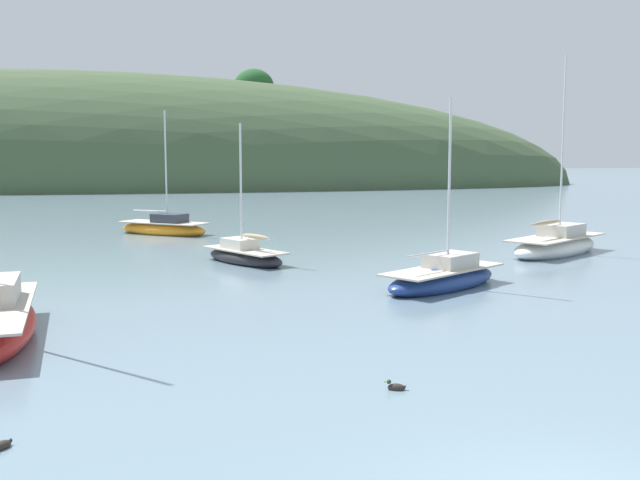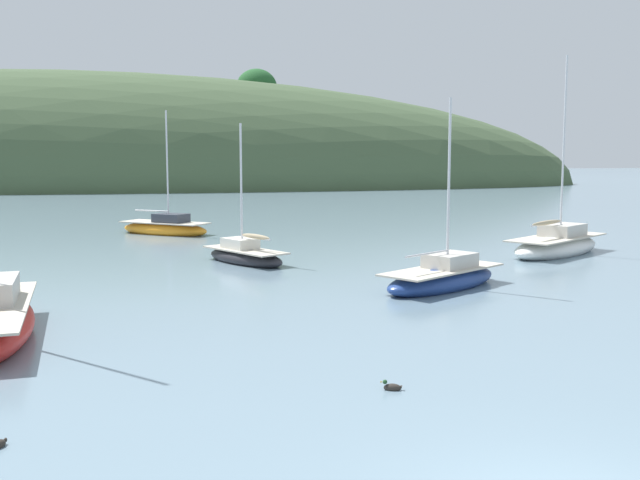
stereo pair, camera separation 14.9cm
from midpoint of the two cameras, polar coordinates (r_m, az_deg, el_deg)
The scene contains 7 objects.
far_shoreline_hill at distance 105.05m, azimuth -20.75°, elevation 3.85°, with size 150.00×36.00×34.01m.
sailboat_yellow_far at distance 25.43m, azimuth 9.36°, elevation -2.89°, with size 5.51×4.72×6.60m.
sailboat_grey_yawl at distance 30.94m, azimuth -5.99°, elevation -1.18°, with size 3.79×4.77×5.95m.
sailboat_black_sloop at distance 35.14m, azimuth 17.68°, elevation -0.37°, with size 6.59×5.77×9.11m.
sailboat_blue_center at distance 42.59m, azimuth -12.07°, elevation 0.92°, with size 5.69×4.83×7.12m.
duck_straggler at distance 14.61m, azimuth 5.60°, elevation -11.26°, with size 0.42×0.27×0.24m.
duck_lone_right at distance 12.87m, azimuth -23.77°, elevation -14.35°, with size 0.35×0.39×0.24m.
Camera 1 is at (-4.69, -8.02, 4.56)m, focal length 41.39 mm.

